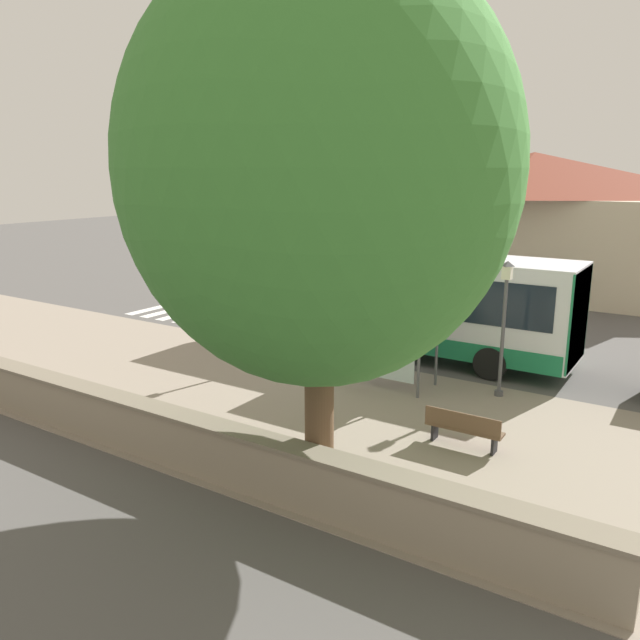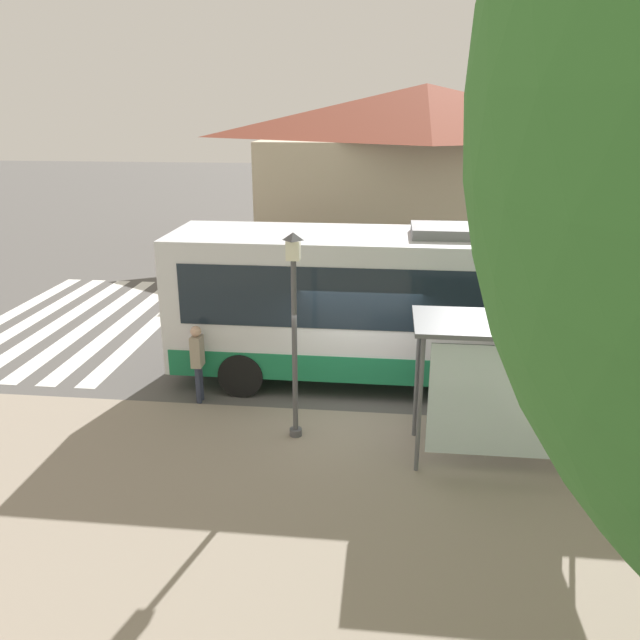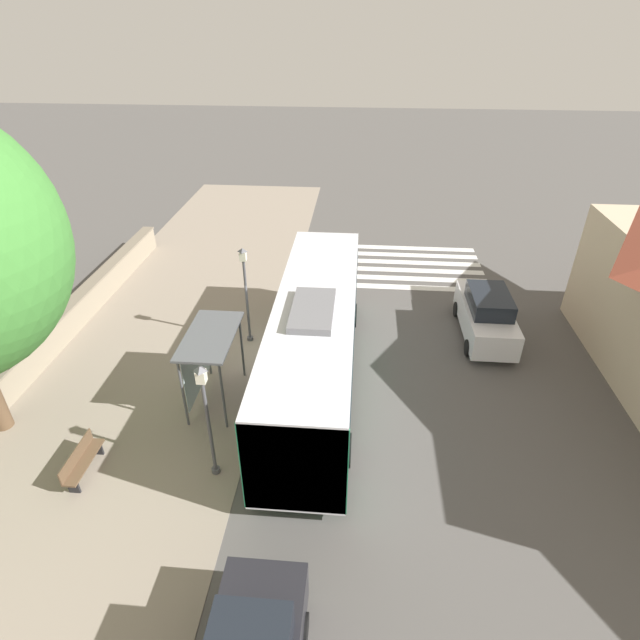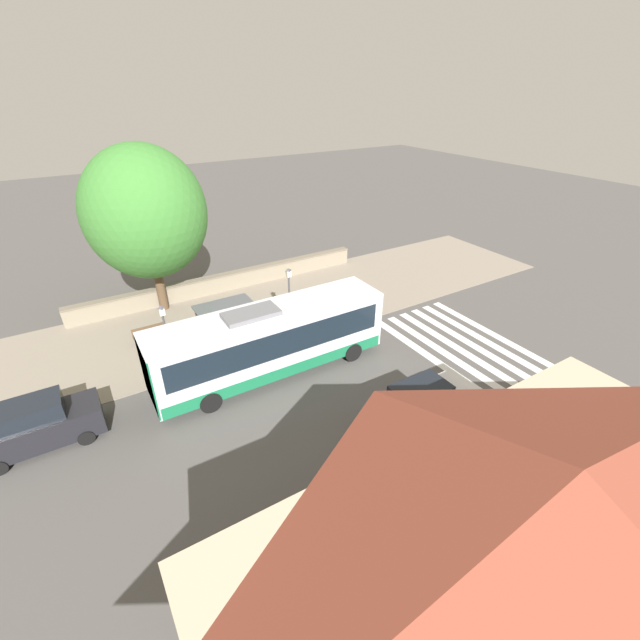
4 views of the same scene
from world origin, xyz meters
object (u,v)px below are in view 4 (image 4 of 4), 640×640
parked_car_behind_bus (37,426)px  parked_car_far_lane (420,405)px  bus (270,340)px  bench (149,333)px  street_lamp_near (166,334)px  bus_shelter (224,312)px  shade_tree (145,213)px  street_lamp_far (289,296)px  pedestrian (337,316)px

parked_car_behind_bus → parked_car_far_lane: size_ratio=1.01×
bus → parked_car_behind_bus: (-0.32, -9.94, -0.88)m
bench → street_lamp_near: size_ratio=0.46×
bus_shelter → bench: bus_shelter is taller
bus → street_lamp_near: (-2.49, -4.21, 0.37)m
parked_car_behind_bus → shade_tree: bearing=143.3°
street_lamp_far → parked_car_far_lane: 9.58m
bench → parked_car_far_lane: (12.74, 8.27, 0.49)m
parked_car_behind_bus → street_lamp_near: bearing=110.8°
bus_shelter → pedestrian: (1.80, 5.92, -1.11)m
street_lamp_near → parked_car_far_lane: street_lamp_near is taller
bus_shelter → street_lamp_near: 3.29m
pedestrian → parked_car_far_lane: (8.11, -1.14, -0.06)m
pedestrian → street_lamp_far: 2.97m
bus_shelter → parked_car_far_lane: bus_shelter is taller
bus_shelter → bench: bearing=-128.9°
parked_car_behind_bus → bench: bearing=137.6°
bus_shelter → bench: 4.79m
bench → street_lamp_far: size_ratio=0.44×
bus → shade_tree: bearing=-163.2°
bus_shelter → pedestrian: bus_shelter is taller
shade_tree → parked_car_far_lane: bearing=22.3°
bench → parked_car_behind_bus: 8.02m
street_lamp_near → street_lamp_far: 6.80m
bench → street_lamp_far: bearing=64.9°
bus_shelter → street_lamp_near: size_ratio=0.78×
bus → bench: bearing=-143.9°
street_lamp_far → shade_tree: size_ratio=0.40×
bus_shelter → street_lamp_far: size_ratio=0.74×
pedestrian → bench: (-4.62, -9.41, -0.55)m
bus → parked_car_far_lane: size_ratio=2.55×
pedestrian → parked_car_behind_bus: size_ratio=0.38×
bus → street_lamp_far: size_ratio=2.85×
street_lamp_far → parked_car_behind_bus: 12.85m
bus_shelter → parked_car_behind_bus: bus_shelter is taller
street_lamp_near → shade_tree: size_ratio=0.38×
street_lamp_far → parked_car_far_lane: (9.40, 1.15, -1.42)m
bus_shelter → street_lamp_near: street_lamp_near is taller
bench → street_lamp_near: (3.73, 0.33, 1.79)m
street_lamp_far → parked_car_far_lane: street_lamp_far is taller
street_lamp_far → shade_tree: (-6.84, -5.50, 3.76)m
parked_car_behind_bus → parked_car_far_lane: parked_car_behind_bus is taller
bus_shelter → shade_tree: (-6.32, -1.88, 4.01)m
parked_car_behind_bus → street_lamp_far: bearing=101.6°
parked_car_behind_bus → parked_car_far_lane: (6.83, 13.67, -0.05)m
street_lamp_far → shade_tree: 9.55m
bus_shelter → street_lamp_far: bearing=81.9°
bus → pedestrian: bus is taller
street_lamp_near → shade_tree: bearing=169.9°
parked_car_far_lane → parked_car_behind_bus: bearing=-116.6°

